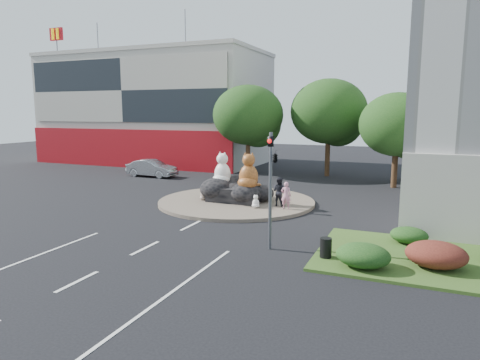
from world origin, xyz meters
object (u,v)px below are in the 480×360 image
object	(u,v)px
kitten_calico	(203,194)
parked_car	(152,168)
cat_white	(222,168)
kitten_white	(256,201)
litter_bin	(326,248)
cat_tabby	(249,171)
pedestrian_pink	(286,195)
pedestrian_dark	(279,192)

from	to	relation	value
kitten_calico	parked_car	distance (m)	12.56
cat_white	kitten_white	bearing A→B (deg)	-10.53
kitten_calico	litter_bin	world-z (taller)	kitten_calico
kitten_white	litter_bin	bearing A→B (deg)	-72.03
cat_white	cat_tabby	world-z (taller)	cat_tabby
cat_tabby	pedestrian_pink	xyz separation A→B (m)	(2.61, -0.65, -1.24)
cat_white	parked_car	distance (m)	12.85
parked_car	cat_tabby	bearing A→B (deg)	-120.52
litter_bin	cat_tabby	bearing A→B (deg)	129.15
cat_tabby	litter_bin	bearing A→B (deg)	-57.09
cat_white	pedestrian_pink	size ratio (longest dim) A/B	1.36
pedestrian_dark	parked_car	bearing A→B (deg)	-16.09
kitten_calico	kitten_white	world-z (taller)	kitten_calico
kitten_calico	pedestrian_dark	world-z (taller)	pedestrian_dark
cat_tabby	parked_car	bearing A→B (deg)	141.48
pedestrian_pink	pedestrian_dark	bearing A→B (deg)	-53.03
cat_tabby	kitten_calico	size ratio (longest dim) A/B	2.79
cat_white	pedestrian_dark	xyz separation A→B (m)	(4.08, -0.65, -1.13)
kitten_white	pedestrian_dark	world-z (taller)	pedestrian_dark
pedestrian_dark	parked_car	xyz separation A→B (m)	(-14.57, 7.93, -0.29)
parked_car	litter_bin	xyz separation A→B (m)	(19.04, -15.87, -0.26)
cat_tabby	kitten_white	world-z (taller)	cat_tabby
cat_tabby	kitten_white	size ratio (longest dim) A/B	2.84
cat_tabby	pedestrian_pink	world-z (taller)	cat_tabby
kitten_white	parked_car	xyz separation A→B (m)	(-13.47, 9.00, 0.17)
kitten_white	kitten_calico	bearing A→B (deg)	147.02
cat_white	pedestrian_dark	world-z (taller)	cat_white
cat_white	litter_bin	bearing A→B (deg)	-25.59
cat_white	kitten_calico	size ratio (longest dim) A/B	2.65
cat_tabby	kitten_white	bearing A→B (deg)	-56.31
pedestrian_pink	cat_tabby	bearing A→B (deg)	-20.28
pedestrian_dark	litter_bin	distance (m)	9.14
cat_white	pedestrian_pink	world-z (taller)	cat_white
pedestrian_pink	parked_car	distance (m)	17.48
cat_tabby	pedestrian_dark	xyz separation A→B (m)	(1.97, 0.03, -1.18)
cat_tabby	kitten_calico	distance (m)	3.48
kitten_calico	pedestrian_pink	distance (m)	5.70
litter_bin	kitten_white	bearing A→B (deg)	129.03
parked_car	litter_bin	bearing A→B (deg)	-128.05
pedestrian_dark	litter_bin	bearing A→B (deg)	131.82
pedestrian_pink	litter_bin	world-z (taller)	pedestrian_pink
cat_tabby	litter_bin	size ratio (longest dim) A/B	2.91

